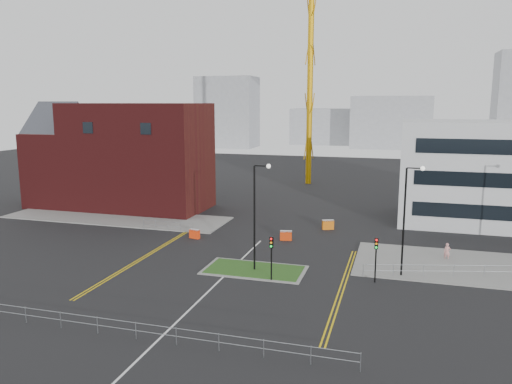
# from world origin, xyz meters

# --- Properties ---
(ground) EXTENTS (200.00, 200.00, 0.00)m
(ground) POSITION_xyz_m (0.00, 0.00, 0.00)
(ground) COLOR black
(ground) RESTS_ON ground
(pavement_left) EXTENTS (28.00, 8.00, 0.12)m
(pavement_left) POSITION_xyz_m (-20.00, 22.00, 0.06)
(pavement_left) COLOR slate
(pavement_left) RESTS_ON ground
(pavement_right) EXTENTS (24.00, 10.00, 0.12)m
(pavement_right) POSITION_xyz_m (22.00, 14.00, 0.06)
(pavement_right) COLOR slate
(pavement_right) RESTS_ON ground
(island_kerb) EXTENTS (8.60, 4.60, 0.08)m
(island_kerb) POSITION_xyz_m (2.00, 8.00, 0.04)
(island_kerb) COLOR slate
(island_kerb) RESTS_ON ground
(grass_island) EXTENTS (8.00, 4.00, 0.12)m
(grass_island) POSITION_xyz_m (2.00, 8.00, 0.06)
(grass_island) COLOR #254B19
(grass_island) RESTS_ON ground
(brick_building) EXTENTS (24.20, 10.07, 14.24)m
(brick_building) POSITION_xyz_m (-22.97, 28.00, 6.85)
(brick_building) COLOR #4E1314
(brick_building) RESTS_ON ground
(tower_crane) EXTENTS (51.59, 14.13, 39.50)m
(tower_crane) POSITION_xyz_m (3.51, 53.59, 27.20)
(tower_crane) COLOR #DA9B0C
(tower_crane) RESTS_ON ground
(streetlamp_island) EXTENTS (1.46, 0.36, 9.18)m
(streetlamp_island) POSITION_xyz_m (2.22, 8.00, 5.41)
(streetlamp_island) COLOR black
(streetlamp_island) RESTS_ON ground
(streetlamp_right_near) EXTENTS (1.46, 0.36, 9.18)m
(streetlamp_right_near) POSITION_xyz_m (14.22, 10.00, 5.41)
(streetlamp_right_near) COLOR black
(streetlamp_right_near) RESTS_ON ground
(traffic_light_island) EXTENTS (0.28, 0.33, 3.65)m
(traffic_light_island) POSITION_xyz_m (4.00, 5.98, 2.57)
(traffic_light_island) COLOR black
(traffic_light_island) RESTS_ON ground
(traffic_light_right) EXTENTS (0.28, 0.33, 3.65)m
(traffic_light_right) POSITION_xyz_m (12.00, 7.98, 2.57)
(traffic_light_right) COLOR black
(traffic_light_right) RESTS_ON ground
(railing_front) EXTENTS (24.05, 0.05, 1.10)m
(railing_front) POSITION_xyz_m (0.00, -6.00, 0.78)
(railing_front) COLOR gray
(railing_front) RESTS_ON ground
(railing_left) EXTENTS (6.05, 0.05, 1.10)m
(railing_left) POSITION_xyz_m (-11.00, 18.00, 0.74)
(railing_left) COLOR gray
(railing_left) RESTS_ON ground
(railing_right) EXTENTS (19.05, 5.05, 1.10)m
(railing_right) POSITION_xyz_m (20.50, 11.50, 0.78)
(railing_right) COLOR gray
(railing_right) RESTS_ON ground
(centre_line) EXTENTS (0.15, 30.00, 0.01)m
(centre_line) POSITION_xyz_m (0.00, 2.00, 0.01)
(centre_line) COLOR silver
(centre_line) RESTS_ON ground
(yellow_left_a) EXTENTS (0.12, 24.00, 0.01)m
(yellow_left_a) POSITION_xyz_m (-9.00, 10.00, 0.01)
(yellow_left_a) COLOR gold
(yellow_left_a) RESTS_ON ground
(yellow_left_b) EXTENTS (0.12, 24.00, 0.01)m
(yellow_left_b) POSITION_xyz_m (-8.70, 10.00, 0.01)
(yellow_left_b) COLOR gold
(yellow_left_b) RESTS_ON ground
(yellow_right_a) EXTENTS (0.12, 20.00, 0.01)m
(yellow_right_a) POSITION_xyz_m (9.50, 6.00, 0.01)
(yellow_right_a) COLOR gold
(yellow_right_a) RESTS_ON ground
(yellow_right_b) EXTENTS (0.12, 20.00, 0.01)m
(yellow_right_b) POSITION_xyz_m (9.80, 6.00, 0.01)
(yellow_right_b) COLOR gold
(yellow_right_b) RESTS_ON ground
(skyline_a) EXTENTS (18.00, 12.00, 22.00)m
(skyline_a) POSITION_xyz_m (-40.00, 120.00, 11.00)
(skyline_a) COLOR gray
(skyline_a) RESTS_ON ground
(skyline_b) EXTENTS (24.00, 12.00, 16.00)m
(skyline_b) POSITION_xyz_m (10.00, 130.00, 8.00)
(skyline_b) COLOR gray
(skyline_b) RESTS_ON ground
(skyline_d) EXTENTS (30.00, 12.00, 12.00)m
(skyline_d) POSITION_xyz_m (-8.00, 140.00, 6.00)
(skyline_d) COLOR gray
(skyline_d) RESTS_ON ground
(pedestrian) EXTENTS (0.59, 0.40, 1.59)m
(pedestrian) POSITION_xyz_m (17.95, 15.57, 0.79)
(pedestrian) COLOR #D9918C
(pedestrian) RESTS_ON ground
(barrier_left) EXTENTS (1.22, 0.67, 0.98)m
(barrier_left) POSITION_xyz_m (-6.94, 16.00, 0.53)
(barrier_left) COLOR #FF3A0E
(barrier_left) RESTS_ON ground
(barrier_mid) EXTENTS (1.27, 0.64, 1.02)m
(barrier_mid) POSITION_xyz_m (2.46, 17.97, 0.55)
(barrier_mid) COLOR red
(barrier_mid) RESTS_ON ground
(barrier_right) EXTENTS (1.36, 0.88, 1.09)m
(barrier_right) POSITION_xyz_m (6.00, 23.71, 0.59)
(barrier_right) COLOR orange
(barrier_right) RESTS_ON ground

